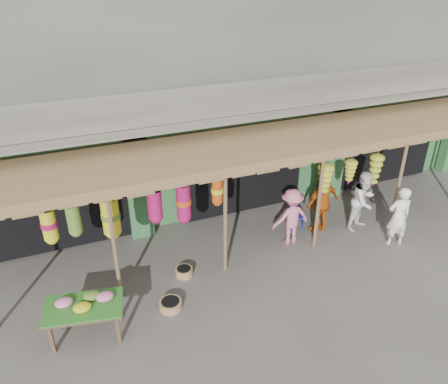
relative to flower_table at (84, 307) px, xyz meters
name	(u,v)px	position (x,y,z in m)	size (l,w,h in m)	color
ground	(276,250)	(4.79, 1.08, -0.71)	(80.00, 80.00, 0.00)	#514C47
building	(207,77)	(4.79, 5.95, 2.66)	(16.40, 6.80, 7.00)	gray
awning	(262,147)	(4.66, 1.88, 1.86)	(14.00, 2.70, 2.79)	brown
flower_table	(84,307)	(0.00, 0.00, 0.00)	(1.62, 1.14, 0.89)	brown
blue_chair	(295,212)	(5.80, 1.93, -0.27)	(0.40, 0.41, 0.80)	#181D9C
basket_mid	(171,305)	(1.70, 0.08, -0.62)	(0.49, 0.49, 0.19)	#89603D
basket_right	(184,272)	(2.31, 1.04, -0.62)	(0.41, 0.41, 0.19)	#A77E4E
person_front	(399,217)	(7.79, 0.20, 0.11)	(0.60, 0.39, 1.64)	white
person_right	(364,201)	(7.46, 1.17, 0.13)	(0.82, 0.64, 1.69)	white
person_vendor	(322,203)	(6.32, 1.44, 0.18)	(1.05, 0.44, 1.79)	#BF5A12
person_shopper	(291,217)	(5.29, 1.30, 0.06)	(1.00, 0.58, 1.55)	#D26F87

